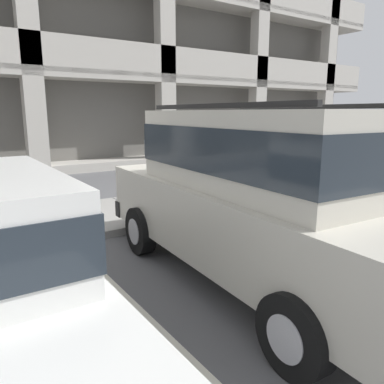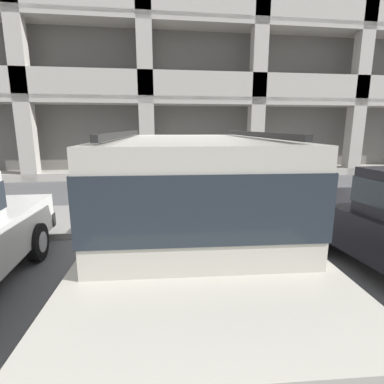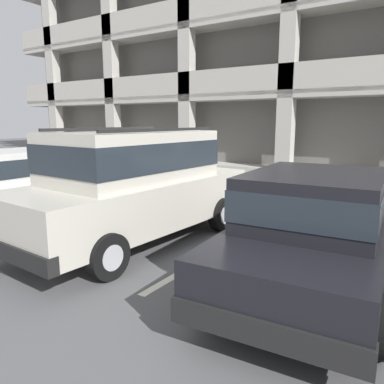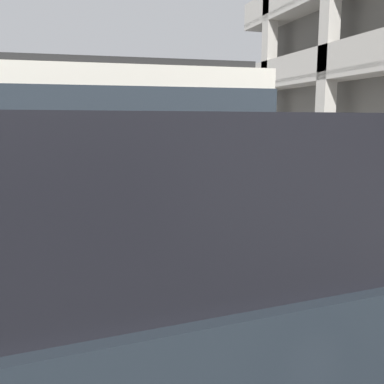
% 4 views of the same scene
% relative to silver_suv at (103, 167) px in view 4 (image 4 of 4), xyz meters
% --- Properties ---
extents(ground_plane, '(80.00, 80.00, 0.10)m').
position_rel_silver_suv_xyz_m(ground_plane, '(-0.01, 2.17, -1.14)').
color(ground_plane, '#565659').
extents(sidewalk, '(40.00, 2.20, 0.12)m').
position_rel_silver_suv_xyz_m(sidewalk, '(-0.01, 3.47, -1.03)').
color(sidewalk, gray).
rests_on(sidewalk, ground_plane).
extents(parking_stall_lines, '(12.41, 4.80, 0.01)m').
position_rel_silver_suv_xyz_m(parking_stall_lines, '(1.52, 0.77, -1.08)').
color(parking_stall_lines, silver).
rests_on(parking_stall_lines, ground_plane).
extents(silver_suv, '(2.20, 4.88, 2.03)m').
position_rel_silver_suv_xyz_m(silver_suv, '(0.00, 0.00, 0.00)').
color(silver_suv, beige).
rests_on(silver_suv, ground_plane).
extents(red_sedan, '(1.85, 4.48, 1.54)m').
position_rel_silver_suv_xyz_m(red_sedan, '(-3.07, 0.05, -0.27)').
color(red_sedan, silver).
rests_on(red_sedan, ground_plane).
extents(parking_meter_near, '(0.35, 0.12, 1.43)m').
position_rel_silver_suv_xyz_m(parking_meter_near, '(-0.03, 2.52, 0.10)').
color(parking_meter_near, '#47474C').
rests_on(parking_meter_near, sidewalk).
extents(parking_meter_far, '(0.35, 0.12, 1.45)m').
position_rel_silver_suv_xyz_m(parking_meter_far, '(-6.17, 2.56, 0.11)').
color(parking_meter_far, '#595B60').
rests_on(parking_meter_far, sidewalk).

